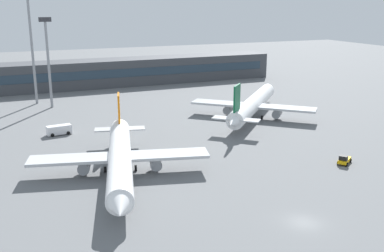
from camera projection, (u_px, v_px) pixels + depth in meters
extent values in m
plane|color=slate|center=(187.00, 140.00, 95.25)|extent=(400.00, 400.00, 0.00)
cube|color=#3F4247|center=(109.00, 73.00, 156.46)|extent=(119.34, 12.00, 9.00)
cube|color=#263847|center=(113.00, 74.00, 150.97)|extent=(113.38, 0.16, 2.80)
cylinder|color=white|center=(120.00, 157.00, 75.01)|extent=(12.59, 35.65, 3.78)
cone|color=white|center=(120.00, 209.00, 56.31)|extent=(4.52, 4.93, 3.59)
cone|color=white|center=(120.00, 126.00, 93.54)|extent=(3.51, 4.32, 2.65)
cube|color=orange|center=(119.00, 108.00, 89.45)|extent=(1.44, 4.33, 5.48)
cube|color=silver|center=(120.00, 129.00, 90.91)|extent=(10.34, 5.18, 0.24)
cube|color=silver|center=(120.00, 157.00, 76.04)|extent=(30.12, 12.07, 0.50)
cylinder|color=gray|center=(84.00, 167.00, 75.54)|extent=(2.72, 3.58, 1.99)
cylinder|color=gray|center=(156.00, 163.00, 77.28)|extent=(2.72, 3.58, 1.99)
cylinder|color=black|center=(121.00, 205.00, 63.79)|extent=(0.63, 1.06, 1.00)
cylinder|color=black|center=(105.00, 170.00, 77.27)|extent=(0.63, 1.06, 1.00)
cylinder|color=black|center=(136.00, 168.00, 78.03)|extent=(0.63, 1.06, 1.00)
cylinder|color=white|center=(253.00, 104.00, 113.84)|extent=(28.23, 29.81, 3.92)
cone|color=white|center=(269.00, 89.00, 132.27)|extent=(5.67, 5.69, 3.72)
cone|color=white|center=(233.00, 123.00, 95.58)|extent=(4.68, 4.74, 2.74)
cube|color=#0C5933|center=(237.00, 98.00, 97.14)|extent=(3.37, 3.57, 5.67)
cube|color=silver|center=(236.00, 119.00, 98.07)|extent=(9.51, 9.16, 0.25)
cube|color=silver|center=(253.00, 106.00, 112.99)|extent=(25.99, 24.76, 0.52)
cylinder|color=gray|center=(277.00, 113.00, 111.33)|extent=(3.76, 3.82, 2.06)
cylinder|color=gray|center=(228.00, 109.00, 115.41)|extent=(3.76, 3.82, 2.06)
cylinder|color=black|center=(263.00, 104.00, 126.39)|extent=(1.01, 1.04, 1.03)
cylinder|color=black|center=(262.00, 118.00, 111.85)|extent=(1.01, 1.04, 1.03)
cylinder|color=black|center=(241.00, 116.00, 113.61)|extent=(1.01, 1.04, 1.03)
cube|color=#F2B20C|center=(344.00, 160.00, 81.39)|extent=(3.83, 3.25, 0.60)
cube|color=black|center=(343.00, 158.00, 80.49)|extent=(1.69, 1.78, 0.90)
cylinder|color=black|center=(338.00, 163.00, 80.91)|extent=(0.72, 0.60, 0.70)
cylinder|color=black|center=(347.00, 164.00, 80.09)|extent=(0.72, 0.60, 0.70)
cylinder|color=black|center=(342.00, 159.00, 82.85)|extent=(0.72, 0.60, 0.70)
cylinder|color=black|center=(351.00, 161.00, 82.03)|extent=(0.72, 0.60, 0.70)
cube|color=white|center=(59.00, 130.00, 99.04)|extent=(5.39, 2.57, 1.90)
cube|color=#1E2633|center=(50.00, 129.00, 97.95)|extent=(0.37, 1.91, 0.70)
cylinder|color=black|center=(50.00, 133.00, 99.28)|extent=(0.79, 0.36, 0.76)
cylinder|color=black|center=(52.00, 135.00, 97.57)|extent=(0.79, 0.36, 0.76)
cylinder|color=black|center=(66.00, 131.00, 100.90)|extent=(0.79, 0.36, 0.76)
cylinder|color=black|center=(68.00, 133.00, 99.19)|extent=(0.79, 0.36, 0.76)
cylinder|color=gray|center=(49.00, 66.00, 122.07)|extent=(0.70, 0.70, 23.01)
cube|color=#333338|center=(45.00, 19.00, 118.87)|extent=(3.20, 0.80, 1.20)
cylinder|color=gray|center=(32.00, 51.00, 125.74)|extent=(0.70, 0.70, 29.71)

